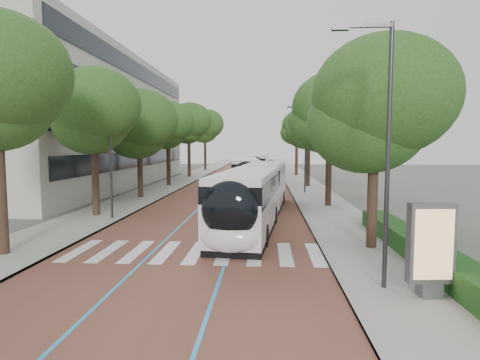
# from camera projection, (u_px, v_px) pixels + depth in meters

# --- Properties ---
(ground) EXTENTS (160.00, 160.00, 0.00)m
(ground) POSITION_uv_depth(u_px,v_px,m) (186.00, 259.00, 15.84)
(ground) COLOR #51544C
(ground) RESTS_ON ground
(road) EXTENTS (11.00, 140.00, 0.02)m
(road) POSITION_uv_depth(u_px,v_px,m) (243.00, 178.00, 55.61)
(road) COLOR brown
(road) RESTS_ON ground
(sidewalk_left) EXTENTS (4.00, 140.00, 0.12)m
(sidewalk_left) POSITION_uv_depth(u_px,v_px,m) (189.00, 177.00, 56.07)
(sidewalk_left) COLOR gray
(sidewalk_left) RESTS_ON ground
(sidewalk_right) EXTENTS (4.00, 140.00, 0.12)m
(sidewalk_right) POSITION_uv_depth(u_px,v_px,m) (297.00, 177.00, 55.13)
(sidewalk_right) COLOR gray
(sidewalk_right) RESTS_ON ground
(kerb_left) EXTENTS (0.20, 140.00, 0.14)m
(kerb_left) POSITION_uv_depth(u_px,v_px,m) (203.00, 177.00, 55.95)
(kerb_left) COLOR gray
(kerb_left) RESTS_ON ground
(kerb_right) EXTENTS (0.20, 140.00, 0.14)m
(kerb_right) POSITION_uv_depth(u_px,v_px,m) (283.00, 177.00, 55.25)
(kerb_right) COLOR gray
(kerb_right) RESTS_ON ground
(zebra_crossing) EXTENTS (10.55, 3.60, 0.01)m
(zebra_crossing) POSITION_uv_depth(u_px,v_px,m) (195.00, 252.00, 16.82)
(zebra_crossing) COLOR silver
(zebra_crossing) RESTS_ON ground
(lane_line_left) EXTENTS (0.12, 126.00, 0.01)m
(lane_line_left) POSITION_uv_depth(u_px,v_px,m) (231.00, 177.00, 55.71)
(lane_line_left) COLOR #2991CE
(lane_line_left) RESTS_ON road
(lane_line_right) EXTENTS (0.12, 126.00, 0.01)m
(lane_line_right) POSITION_uv_depth(u_px,v_px,m) (254.00, 177.00, 55.50)
(lane_line_right) COLOR #2991CE
(lane_line_right) RESTS_ON road
(office_building) EXTENTS (18.11, 40.00, 14.00)m
(office_building) POSITION_uv_depth(u_px,v_px,m) (61.00, 122.00, 44.29)
(office_building) COLOR #9E9C93
(office_building) RESTS_ON ground
(hedge) EXTENTS (1.20, 14.00, 0.80)m
(hedge) POSITION_uv_depth(u_px,v_px,m) (423.00, 250.00, 15.22)
(hedge) COLOR #1A4317
(hedge) RESTS_ON sidewalk_right
(streetlight_near) EXTENTS (1.82, 0.20, 8.00)m
(streetlight_near) POSITION_uv_depth(u_px,v_px,m) (383.00, 135.00, 12.02)
(streetlight_near) COLOR #2C2C2E
(streetlight_near) RESTS_ON sidewalk_right
(streetlight_far) EXTENTS (1.82, 0.20, 8.00)m
(streetlight_far) POSITION_uv_depth(u_px,v_px,m) (304.00, 142.00, 36.88)
(streetlight_far) COLOR #2C2C2E
(streetlight_far) RESTS_ON sidewalk_right
(lamp_post_left) EXTENTS (0.14, 0.14, 8.00)m
(lamp_post_left) POSITION_uv_depth(u_px,v_px,m) (110.00, 152.00, 23.82)
(lamp_post_left) COLOR #2C2C2E
(lamp_post_left) RESTS_ON sidewalk_left
(trees_left) EXTENTS (6.12, 60.81, 10.19)m
(trees_left) POSITION_uv_depth(u_px,v_px,m) (165.00, 124.00, 42.37)
(trees_left) COLOR black
(trees_left) RESTS_ON ground
(trees_right) EXTENTS (6.04, 47.47, 9.15)m
(trees_right) POSITION_uv_depth(u_px,v_px,m) (321.00, 122.00, 33.10)
(trees_right) COLOR black
(trees_right) RESTS_ON ground
(lead_bus) EXTENTS (4.31, 18.55, 3.20)m
(lead_bus) POSITION_uv_depth(u_px,v_px,m) (256.00, 194.00, 23.89)
(lead_bus) COLOR black
(lead_bus) RESTS_ON ground
(bus_queued_0) EXTENTS (3.35, 12.54, 3.20)m
(bus_queued_0) POSITION_uv_depth(u_px,v_px,m) (245.00, 174.00, 39.51)
(bus_queued_0) COLOR silver
(bus_queued_0) RESTS_ON ground
(bus_queued_1) EXTENTS (2.93, 12.47, 3.20)m
(bus_queued_1) POSITION_uv_depth(u_px,v_px,m) (257.00, 167.00, 53.50)
(bus_queued_1) COLOR silver
(bus_queued_1) RESTS_ON ground
(ad_panel) EXTENTS (1.34, 0.55, 2.74)m
(ad_panel) POSITION_uv_depth(u_px,v_px,m) (431.00, 248.00, 11.55)
(ad_panel) COLOR #59595B
(ad_panel) RESTS_ON sidewalk_right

